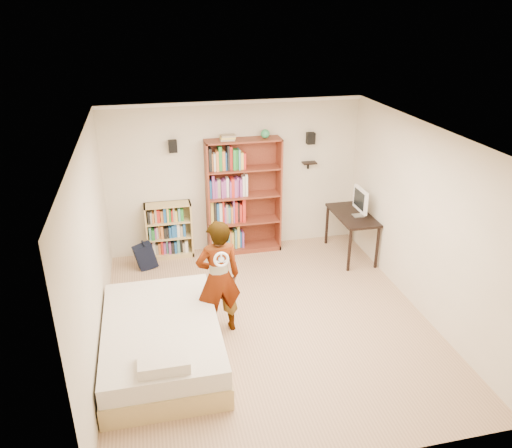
{
  "coord_description": "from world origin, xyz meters",
  "views": [
    {
      "loc": [
        -1.48,
        -5.78,
        4.18
      ],
      "look_at": [
        -0.04,
        0.6,
        1.27
      ],
      "focal_mm": 35.0,
      "sensor_mm": 36.0,
      "label": 1
    }
  ],
  "objects_px": {
    "daybed": "(162,336)",
    "person": "(219,278)",
    "low_bookshelf": "(169,230)",
    "computer_desk": "(351,235)",
    "tall_bookshelf": "(244,197)"
  },
  "relations": [
    {
      "from": "tall_bookshelf",
      "to": "person",
      "type": "height_order",
      "value": "tall_bookshelf"
    },
    {
      "from": "daybed",
      "to": "low_bookshelf",
      "type": "bearing_deg",
      "value": 84.14
    },
    {
      "from": "daybed",
      "to": "person",
      "type": "bearing_deg",
      "value": 27.69
    },
    {
      "from": "computer_desk",
      "to": "person",
      "type": "xyz_separation_m",
      "value": [
        -2.63,
        -1.72,
        0.43
      ]
    },
    {
      "from": "daybed",
      "to": "person",
      "type": "height_order",
      "value": "person"
    },
    {
      "from": "daybed",
      "to": "person",
      "type": "relative_size",
      "value": 1.35
    },
    {
      "from": "low_bookshelf",
      "to": "daybed",
      "type": "relative_size",
      "value": 0.45
    },
    {
      "from": "computer_desk",
      "to": "tall_bookshelf",
      "type": "bearing_deg",
      "value": 160.96
    },
    {
      "from": "computer_desk",
      "to": "daybed",
      "type": "relative_size",
      "value": 0.52
    },
    {
      "from": "daybed",
      "to": "person",
      "type": "xyz_separation_m",
      "value": [
        0.81,
        0.42,
        0.5
      ]
    },
    {
      "from": "computer_desk",
      "to": "daybed",
      "type": "bearing_deg",
      "value": -148.09
    },
    {
      "from": "tall_bookshelf",
      "to": "computer_desk",
      "type": "distance_m",
      "value": 2.02
    },
    {
      "from": "tall_bookshelf",
      "to": "computer_desk",
      "type": "bearing_deg",
      "value": -19.04
    },
    {
      "from": "tall_bookshelf",
      "to": "daybed",
      "type": "xyz_separation_m",
      "value": [
        -1.63,
        -2.77,
        -0.71
      ]
    },
    {
      "from": "computer_desk",
      "to": "person",
      "type": "height_order",
      "value": "person"
    }
  ]
}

